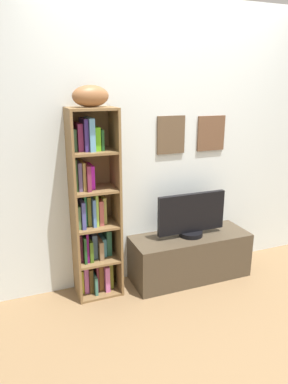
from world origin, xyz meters
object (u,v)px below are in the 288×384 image
(bookshelf, at_px, (92,212))
(television, at_px, (191,216))
(tv_stand, at_px, (190,256))
(football, at_px, (91,96))

(bookshelf, xyz_separation_m, television, (0.89, -0.09, -0.12))
(bookshelf, height_order, tv_stand, bookshelf)
(football, distance_m, television, 1.37)
(tv_stand, height_order, television, television)
(bookshelf, xyz_separation_m, tv_stand, (0.89, -0.10, -0.53))
(bookshelf, height_order, television, bookshelf)
(tv_stand, bearing_deg, football, 175.82)
(football, bearing_deg, bookshelf, 123.34)
(bookshelf, bearing_deg, tv_stand, -6.13)
(television, bearing_deg, bookshelf, 173.95)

